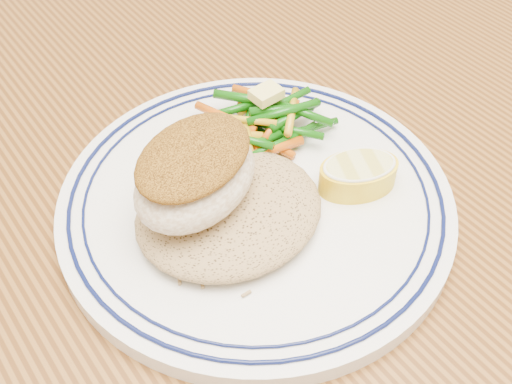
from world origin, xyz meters
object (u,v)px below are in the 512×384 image
object	(u,v)px
fish_fillet	(195,173)
dining_table	(246,266)
plate	(256,202)
lemon_wedge	(358,174)
vegetable_pile	(263,124)
rice_pilaf	(229,208)

from	to	relation	value
fish_fillet	dining_table	bearing A→B (deg)	15.75
plate	lemon_wedge	xyz separation A→B (m)	(0.07, -0.04, 0.02)
dining_table	lemon_wedge	world-z (taller)	lemon_wedge
fish_fillet	lemon_wedge	size ratio (longest dim) A/B	1.67
plate	vegetable_pile	size ratio (longest dim) A/B	2.68
dining_table	rice_pilaf	world-z (taller)	rice_pilaf
rice_pilaf	lemon_wedge	world-z (taller)	rice_pilaf
plate	rice_pilaf	world-z (taller)	rice_pilaf
rice_pilaf	vegetable_pile	bearing A→B (deg)	38.65
vegetable_pile	plate	bearing A→B (deg)	-130.75
plate	lemon_wedge	size ratio (longest dim) A/B	4.09
lemon_wedge	plate	bearing A→B (deg)	152.09
dining_table	rice_pilaf	distance (m)	0.13
vegetable_pile	lemon_wedge	xyz separation A→B (m)	(0.02, -0.09, -0.00)
fish_fillet	lemon_wedge	bearing A→B (deg)	-20.96
vegetable_pile	lemon_wedge	world-z (taller)	vegetable_pile
dining_table	fish_fillet	world-z (taller)	fish_fillet
plate	lemon_wedge	bearing A→B (deg)	-27.91
dining_table	fish_fillet	size ratio (longest dim) A/B	12.50
plate	rice_pilaf	size ratio (longest dim) A/B	2.14
dining_table	vegetable_pile	distance (m)	0.13
plate	rice_pilaf	xyz separation A→B (m)	(-0.03, -0.01, 0.02)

